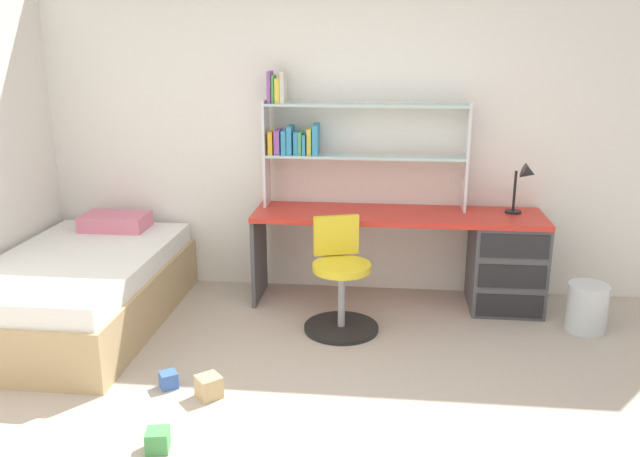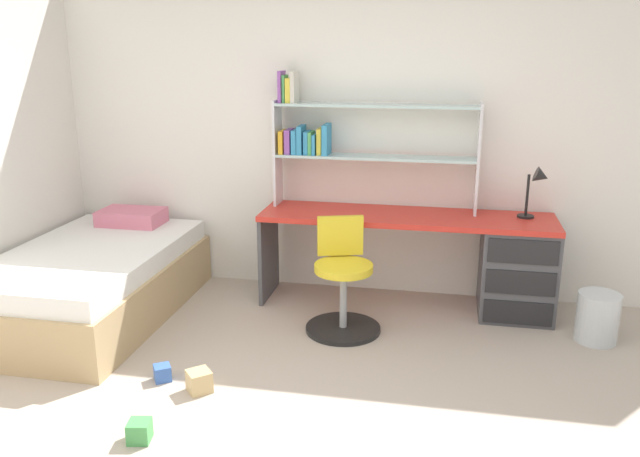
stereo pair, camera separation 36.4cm
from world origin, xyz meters
name	(u,v)px [view 1 (the left image)]	position (x,y,z in m)	size (l,w,h in m)	color
room_shell	(150,154)	(-1.21, 1.20, 1.26)	(5.87, 5.64, 2.52)	white
desk	(475,255)	(0.94, 2.02, 0.41)	(2.15, 0.55, 0.71)	red
bookshelf_hutch	(334,134)	(-0.14, 2.18, 1.27)	(1.53, 0.22, 1.02)	silver
desk_lamp	(525,180)	(1.27, 2.08, 0.97)	(0.20, 0.17, 0.38)	black
swivel_chair	(341,287)	(-0.03, 1.51, 0.31)	(0.52, 0.52, 0.78)	black
bed_platform	(81,289)	(-1.86, 1.39, 0.26)	(1.12, 1.85, 0.63)	tan
waste_bin	(587,308)	(1.67, 1.65, 0.17)	(0.28, 0.28, 0.34)	silver
toy_block_blue_0	(169,380)	(-0.96, 0.58, 0.05)	(0.09, 0.09, 0.09)	#3860B7
toy_block_green_1	(158,440)	(-0.81, -0.01, 0.05)	(0.11, 0.11, 0.11)	#479E51
toy_block_natural_2	(209,387)	(-0.70, 0.51, 0.06)	(0.13, 0.13, 0.13)	tan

